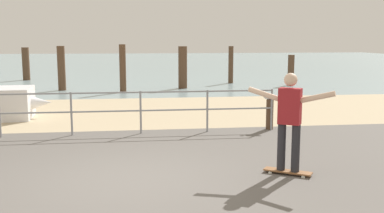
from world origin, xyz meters
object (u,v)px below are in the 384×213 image
object	(u,v)px
skateboard	(288,172)
bollard_short	(270,115)
seagull	(269,97)
skateboarder	(290,116)

from	to	relation	value
skateboard	bollard_short	bearing A→B (deg)	77.54
bollard_short	seagull	world-z (taller)	seagull
bollard_short	seagull	xyz separation A→B (m)	(-0.02, 0.00, 0.46)
skateboard	seagull	distance (m)	3.88
skateboard	bollard_short	distance (m)	3.82
bollard_short	seagull	bearing A→B (deg)	163.60
skateboarder	seagull	bearing A→B (deg)	77.80
skateboarder	skateboard	bearing A→B (deg)	-0.11
skateboard	seagull	xyz separation A→B (m)	(0.80, 3.72, 0.78)
skateboarder	bollard_short	xyz separation A→B (m)	(0.82, 3.71, -0.63)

